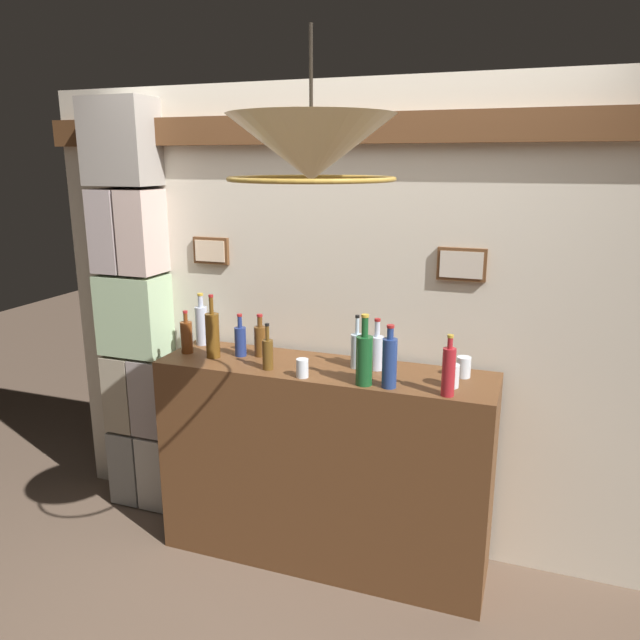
% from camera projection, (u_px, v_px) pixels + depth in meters
% --- Properties ---
extents(panelled_rear_partition, '(3.34, 0.15, 2.40)m').
position_uv_depth(panelled_rear_partition, '(342.00, 310.00, 3.19)').
color(panelled_rear_partition, beige).
rests_on(panelled_rear_partition, ground).
extents(stone_pillar, '(0.38, 0.29, 2.33)m').
position_uv_depth(stone_pillar, '(137.00, 313.00, 3.49)').
color(stone_pillar, gray).
rests_on(stone_pillar, ground).
extents(bar_shelf_unit, '(1.66, 0.44, 1.05)m').
position_uv_depth(bar_shelf_unit, '(323.00, 465.00, 3.11)').
color(bar_shelf_unit, brown).
rests_on(bar_shelf_unit, ground).
extents(liquor_bottle_rye, '(0.06, 0.06, 0.27)m').
position_uv_depth(liquor_bottle_rye, '(449.00, 371.00, 2.59)').
color(liquor_bottle_rye, '#A61E26').
rests_on(liquor_bottle_rye, bar_shelf_unit).
extents(liquor_bottle_rum, '(0.07, 0.07, 0.33)m').
position_uv_depth(liquor_bottle_rum, '(213.00, 334.00, 3.10)').
color(liquor_bottle_rum, '#5E3B12').
rests_on(liquor_bottle_rum, bar_shelf_unit).
extents(liquor_bottle_port, '(0.07, 0.07, 0.29)m').
position_uv_depth(liquor_bottle_port, '(390.00, 362.00, 2.68)').
color(liquor_bottle_port, navy).
rests_on(liquor_bottle_port, bar_shelf_unit).
extents(liquor_bottle_scotch, '(0.05, 0.05, 0.23)m').
position_uv_depth(liquor_bottle_scotch, '(268.00, 353.00, 2.93)').
color(liquor_bottle_scotch, '#583C16').
rests_on(liquor_bottle_scotch, bar_shelf_unit).
extents(liquor_bottle_gin, '(0.07, 0.07, 0.25)m').
position_uv_depth(liquor_bottle_gin, '(377.00, 351.00, 2.92)').
color(liquor_bottle_gin, silver).
rests_on(liquor_bottle_gin, bar_shelf_unit).
extents(liquor_bottle_amaro, '(0.06, 0.06, 0.23)m').
position_uv_depth(liquor_bottle_amaro, '(187.00, 336.00, 3.18)').
color(liquor_bottle_amaro, brown).
rests_on(liquor_bottle_amaro, bar_shelf_unit).
extents(liquor_bottle_mezcal, '(0.06, 0.06, 0.22)m').
position_uv_depth(liquor_bottle_mezcal, '(260.00, 340.00, 3.13)').
color(liquor_bottle_mezcal, '#5C3816').
rests_on(liquor_bottle_mezcal, bar_shelf_unit).
extents(liquor_bottle_bourbon, '(0.08, 0.08, 0.32)m').
position_uv_depth(liquor_bottle_bourbon, '(364.00, 358.00, 2.71)').
color(liquor_bottle_bourbon, '#174E23').
rests_on(liquor_bottle_bourbon, bar_shelf_unit).
extents(liquor_bottle_vermouth, '(0.07, 0.07, 0.29)m').
position_uv_depth(liquor_bottle_vermouth, '(202.00, 324.00, 3.32)').
color(liquor_bottle_vermouth, '#ACB5C9').
rests_on(liquor_bottle_vermouth, bar_shelf_unit).
extents(liquor_bottle_sherry, '(0.06, 0.06, 0.26)m').
position_uv_depth(liquor_bottle_sherry, '(357.00, 350.00, 2.95)').
color(liquor_bottle_sherry, '#A8C2D2').
rests_on(liquor_bottle_sherry, bar_shelf_unit).
extents(liquor_bottle_brandy, '(0.06, 0.06, 0.22)m').
position_uv_depth(liquor_bottle_brandy, '(240.00, 340.00, 3.13)').
color(liquor_bottle_brandy, navy).
rests_on(liquor_bottle_brandy, bar_shelf_unit).
extents(glass_tumbler_rocks, '(0.06, 0.06, 0.09)m').
position_uv_depth(glass_tumbler_rocks, '(302.00, 368.00, 2.83)').
color(glass_tumbler_rocks, silver).
rests_on(glass_tumbler_rocks, bar_shelf_unit).
extents(glass_tumbler_highball, '(0.07, 0.07, 0.10)m').
position_uv_depth(glass_tumbler_highball, '(451.00, 376.00, 2.71)').
color(glass_tumbler_highball, silver).
rests_on(glass_tumbler_highball, bar_shelf_unit).
extents(glass_tumbler_shot, '(0.07, 0.07, 0.10)m').
position_uv_depth(glass_tumbler_shot, '(464.00, 367.00, 2.83)').
color(glass_tumbler_shot, silver).
rests_on(glass_tumbler_shot, bar_shelf_unit).
extents(pendant_lamp, '(0.56, 0.56, 0.48)m').
position_uv_depth(pendant_lamp, '(311.00, 150.00, 2.01)').
color(pendant_lamp, beige).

